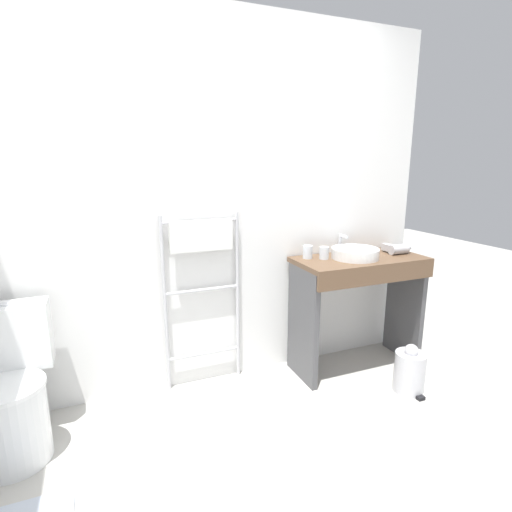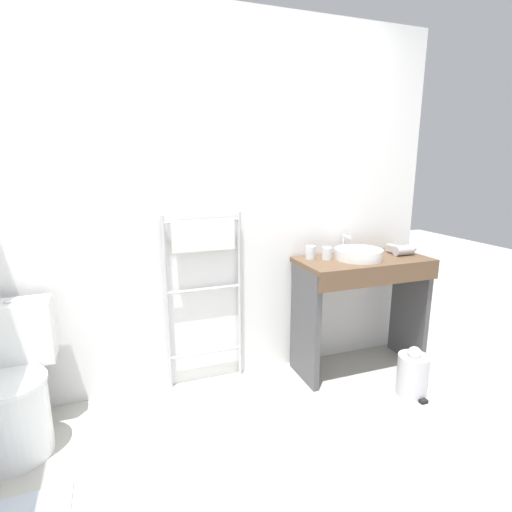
# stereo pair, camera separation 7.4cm
# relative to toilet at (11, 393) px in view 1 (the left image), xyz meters

# --- Properties ---
(wall_back) EXTENTS (3.21, 0.12, 2.46)m
(wall_back) POSITION_rel_toilet_xyz_m (1.22, 0.39, 0.89)
(wall_back) COLOR white
(wall_back) RESTS_ON ground_plane
(toilet) EXTENTS (0.40, 0.53, 0.78)m
(toilet) POSITION_rel_toilet_xyz_m (0.00, 0.00, 0.00)
(toilet) COLOR white
(toilet) RESTS_ON ground_plane
(towel_radiator) EXTENTS (0.52, 0.06, 1.19)m
(towel_radiator) POSITION_rel_toilet_xyz_m (1.11, 0.28, 0.54)
(towel_radiator) COLOR silver
(towel_radiator) RESTS_ON ground_plane
(vanity_counter) EXTENTS (0.94, 0.45, 0.85)m
(vanity_counter) POSITION_rel_toilet_xyz_m (2.22, 0.08, 0.23)
(vanity_counter) COLOR brown
(vanity_counter) RESTS_ON ground_plane
(sink_basin) EXTENTS (0.33, 0.33, 0.07)m
(sink_basin) POSITION_rel_toilet_xyz_m (2.18, 0.09, 0.54)
(sink_basin) COLOR white
(sink_basin) RESTS_ON vanity_counter
(faucet) EXTENTS (0.02, 0.10, 0.14)m
(faucet) POSITION_rel_toilet_xyz_m (2.18, 0.27, 0.60)
(faucet) COLOR silver
(faucet) RESTS_ON vanity_counter
(cup_near_wall) EXTENTS (0.07, 0.07, 0.09)m
(cup_near_wall) POSITION_rel_toilet_xyz_m (1.86, 0.22, 0.55)
(cup_near_wall) COLOR silver
(cup_near_wall) RESTS_ON vanity_counter
(cup_near_edge) EXTENTS (0.07, 0.07, 0.09)m
(cup_near_edge) POSITION_rel_toilet_xyz_m (1.96, 0.15, 0.55)
(cup_near_edge) COLOR silver
(cup_near_edge) RESTS_ON vanity_counter
(hair_dryer) EXTENTS (0.20, 0.17, 0.07)m
(hair_dryer) POSITION_rel_toilet_xyz_m (2.56, 0.09, 0.54)
(hair_dryer) COLOR #B7B7BC
(hair_dryer) RESTS_ON vanity_counter
(trash_bin) EXTENTS (0.20, 0.23, 0.34)m
(trash_bin) POSITION_rel_toilet_xyz_m (2.35, -0.34, -0.19)
(trash_bin) COLOR silver
(trash_bin) RESTS_ON ground_plane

